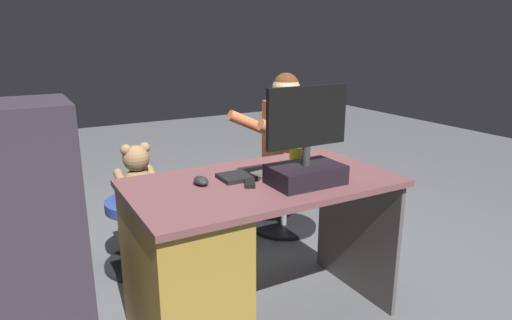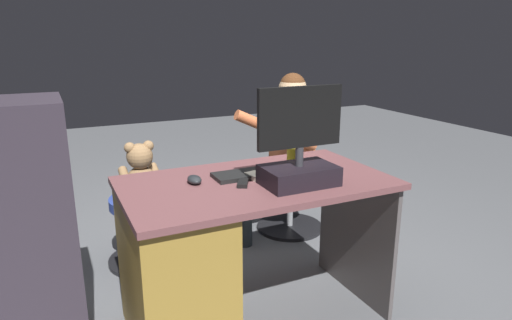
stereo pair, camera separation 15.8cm
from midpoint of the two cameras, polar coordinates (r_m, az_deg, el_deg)
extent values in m
plane|color=#595C60|center=(2.73, -2.32, -14.61)|extent=(10.00, 10.00, 0.00)
cube|color=brown|center=(2.07, 2.20, -2.96)|extent=(1.22, 0.69, 0.03)
cube|color=olive|center=(2.08, -8.15, -14.03)|extent=(0.39, 0.64, 0.70)
cube|color=#4F4949|center=(2.52, 14.22, -8.92)|extent=(0.02, 0.62, 0.70)
cube|color=black|center=(2.01, 7.68, -1.95)|extent=(0.32, 0.21, 0.09)
cylinder|color=#333338|center=(1.99, 7.77, 0.42)|extent=(0.04, 0.04, 0.09)
cube|color=black|center=(1.95, 7.96, 5.39)|extent=(0.40, 0.02, 0.26)
cube|color=black|center=(1.96, 7.74, 5.46)|extent=(0.37, 0.00, 0.24)
cube|color=black|center=(2.14, 2.19, -1.65)|extent=(0.42, 0.14, 0.02)
ellipsoid|color=#212528|center=(2.03, -5.60, -2.50)|extent=(0.06, 0.10, 0.04)
cylinder|color=yellow|center=(2.26, 6.91, 0.28)|extent=(0.08, 0.08, 0.11)
cube|color=black|center=(2.02, 0.61, -2.73)|extent=(0.11, 0.15, 0.02)
cube|color=beige|center=(2.06, 5.58, -2.38)|extent=(0.27, 0.34, 0.02)
cylinder|color=black|center=(2.96, -12.13, -12.15)|extent=(0.47, 0.47, 0.03)
cylinder|color=gray|center=(2.88, -12.34, -8.91)|extent=(0.04, 0.04, 0.34)
cylinder|color=navy|center=(2.80, -12.57, -5.16)|extent=(0.40, 0.40, 0.06)
ellipsoid|color=olive|center=(2.76, -12.73, -2.71)|extent=(0.18, 0.15, 0.19)
sphere|color=olive|center=(2.72, -12.93, 0.44)|extent=(0.15, 0.15, 0.15)
sphere|color=beige|center=(2.78, -13.21, 0.53)|extent=(0.06, 0.06, 0.06)
sphere|color=olive|center=(2.71, -11.89, 1.75)|extent=(0.06, 0.06, 0.06)
sphere|color=olive|center=(2.69, -14.12, 1.50)|extent=(0.06, 0.06, 0.06)
cylinder|color=olive|center=(2.80, -11.12, -1.53)|extent=(0.05, 0.14, 0.10)
cylinder|color=olive|center=(2.76, -14.77, -1.99)|extent=(0.05, 0.14, 0.10)
cylinder|color=olive|center=(2.89, -12.19, -3.23)|extent=(0.06, 0.12, 0.06)
cylinder|color=olive|center=(2.87, -14.05, -3.47)|extent=(0.06, 0.12, 0.06)
cylinder|color=black|center=(3.35, 5.64, -8.40)|extent=(0.48, 0.48, 0.03)
cylinder|color=gray|center=(3.28, 5.73, -5.47)|extent=(0.04, 0.04, 0.34)
cylinder|color=#39515B|center=(3.22, 5.82, -2.12)|extent=(0.39, 0.39, 0.06)
cube|color=#C9663C|center=(3.14, 5.96, 2.74)|extent=(0.21, 0.33, 0.50)
sphere|color=tan|center=(3.09, 6.14, 8.93)|extent=(0.19, 0.19, 0.19)
sphere|color=#502E18|center=(3.08, 6.15, 9.28)|extent=(0.18, 0.18, 0.18)
cylinder|color=#C9663C|center=(2.89, 5.86, 3.12)|extent=(0.40, 0.09, 0.24)
cylinder|color=#C9663C|center=(3.22, 1.97, 4.49)|extent=(0.40, 0.09, 0.24)
cylinder|color=#2F393F|center=(3.03, 3.52, -2.23)|extent=(0.42, 0.13, 0.11)
cylinder|color=#2F393F|center=(3.01, 0.07, -7.04)|extent=(0.10, 0.10, 0.43)
cylinder|color=#2F393F|center=(3.17, 1.87, -1.37)|extent=(0.42, 0.13, 0.11)
cylinder|color=#2F393F|center=(3.16, -1.43, -5.95)|extent=(0.10, 0.10, 0.43)
cube|color=#322A35|center=(2.00, -25.98, -9.75)|extent=(0.44, 0.36, 1.15)
camera|label=1|loc=(0.08, -88.18, 0.51)|focal=31.57mm
camera|label=2|loc=(0.08, 91.82, -0.51)|focal=31.57mm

